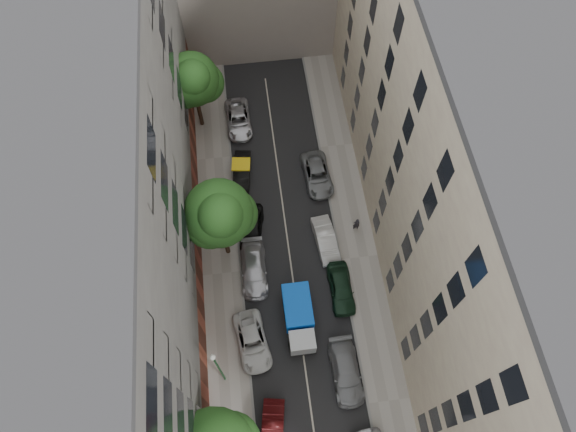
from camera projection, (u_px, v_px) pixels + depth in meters
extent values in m
plane|color=#4C4C49|center=(291.00, 266.00, 40.84)|extent=(120.00, 120.00, 0.00)
cube|color=black|center=(291.00, 266.00, 40.83)|extent=(8.00, 44.00, 0.02)
cube|color=gray|center=(222.00, 274.00, 40.45)|extent=(3.00, 44.00, 0.15)
cube|color=gray|center=(359.00, 258.00, 41.09)|extent=(3.00, 44.00, 0.15)
cube|color=#4A4845|center=(114.00, 225.00, 31.35)|extent=(8.00, 44.00, 20.00)
cube|color=beige|center=(463.00, 186.00, 32.62)|extent=(8.00, 44.00, 20.00)
cube|color=black|center=(299.00, 322.00, 38.21)|extent=(1.92, 4.93, 0.27)
cube|color=#9EA1A2|center=(302.00, 342.00, 36.69)|extent=(1.83, 1.46, 1.55)
cube|color=#0D64FF|center=(298.00, 307.00, 37.74)|extent=(2.01, 3.29, 1.64)
cylinder|color=black|center=(290.00, 347.00, 37.47)|extent=(0.26, 0.77, 0.77)
cylinder|color=black|center=(314.00, 344.00, 37.57)|extent=(0.26, 0.77, 0.77)
cylinder|color=black|center=(285.00, 305.00, 38.94)|extent=(0.26, 0.77, 0.77)
cylinder|color=black|center=(307.00, 302.00, 39.04)|extent=(0.26, 0.77, 0.77)
imported|color=#4A0E10|center=(273.00, 431.00, 34.52)|extent=(2.13, 4.37, 1.38)
imported|color=silver|center=(252.00, 342.00, 37.37)|extent=(2.84, 4.98, 1.31)
imported|color=#B9B9BE|center=(254.00, 269.00, 39.94)|extent=(2.11, 4.98, 1.43)
imported|color=black|center=(252.00, 228.00, 41.59)|extent=(2.47, 4.59, 1.49)
imported|color=black|center=(242.00, 171.00, 44.23)|extent=(1.91, 4.16, 1.32)
imported|color=silver|center=(239.00, 119.00, 46.81)|extent=(2.37, 4.88, 1.34)
imported|color=slate|center=(346.00, 372.00, 36.31)|extent=(2.12, 4.94, 1.42)
imported|color=black|center=(341.00, 288.00, 39.19)|extent=(1.75, 4.35, 1.48)
imported|color=silver|center=(326.00, 240.00, 41.14)|extent=(1.91, 4.36, 1.39)
imported|color=slate|center=(317.00, 175.00, 44.04)|extent=(2.51, 4.92, 1.33)
cylinder|color=#382619|center=(226.00, 243.00, 39.87)|extent=(0.36, 0.36, 3.17)
cylinder|color=#382619|center=(222.00, 227.00, 37.46)|extent=(0.24, 0.24, 2.27)
sphere|color=#24501A|center=(219.00, 213.00, 35.49)|extent=(4.91, 4.91, 4.91)
sphere|color=#24501A|center=(233.00, 214.00, 36.69)|extent=(3.68, 3.68, 3.68)
sphere|color=#24501A|center=(210.00, 225.00, 35.78)|extent=(3.44, 3.44, 3.44)
sphere|color=#24501A|center=(220.00, 215.00, 34.09)|extent=(3.19, 3.19, 3.19)
cylinder|color=#382619|center=(200.00, 114.00, 45.99)|extent=(0.36, 0.36, 2.83)
cylinder|color=#382619|center=(196.00, 96.00, 43.84)|extent=(0.24, 0.24, 2.02)
sphere|color=#24501A|center=(192.00, 79.00, 42.09)|extent=(4.54, 4.54, 4.54)
sphere|color=#24501A|center=(204.00, 83.00, 43.19)|extent=(3.40, 3.40, 3.40)
sphere|color=#24501A|center=(185.00, 89.00, 42.32)|extent=(3.18, 3.18, 3.18)
sphere|color=#24501A|center=(193.00, 77.00, 40.80)|extent=(2.95, 2.95, 2.95)
cylinder|color=#195828|center=(220.00, 369.00, 33.63)|extent=(0.14, 0.14, 6.80)
sphere|color=silver|center=(213.00, 357.00, 30.53)|extent=(0.36, 0.36, 0.36)
imported|color=black|center=(356.00, 224.00, 41.56)|extent=(0.57, 0.38, 1.52)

